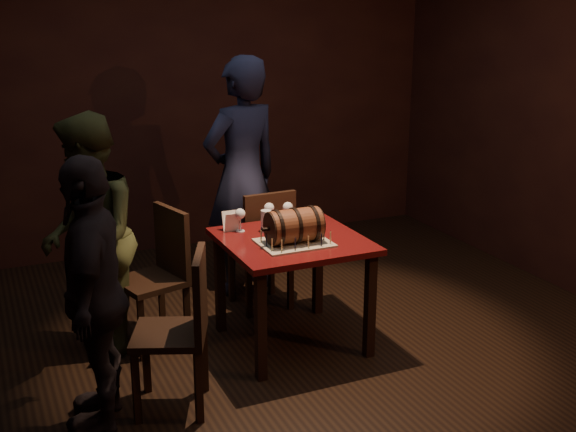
% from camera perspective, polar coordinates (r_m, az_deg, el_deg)
% --- Properties ---
extents(room_shell, '(5.04, 5.04, 2.80)m').
position_cam_1_polar(room_shell, '(4.36, 0.26, 5.51)').
color(room_shell, black).
rests_on(room_shell, ground).
extents(pub_table, '(0.90, 0.90, 0.75)m').
position_cam_1_polar(pub_table, '(4.76, 0.33, -3.02)').
color(pub_table, '#430B0D').
rests_on(pub_table, ground).
extents(cake_board, '(0.45, 0.35, 0.01)m').
position_cam_1_polar(cake_board, '(4.61, 0.49, -2.14)').
color(cake_board, '#A69E86').
rests_on(cake_board, pub_table).
extents(barrel_cake, '(0.40, 0.23, 0.23)m').
position_cam_1_polar(barrel_cake, '(4.58, 0.49, -0.77)').
color(barrel_cake, brown).
rests_on(barrel_cake, cake_board).
extents(birthday_candles, '(0.40, 0.30, 0.09)m').
position_cam_1_polar(birthday_candles, '(4.60, 0.50, -1.58)').
color(birthday_candles, '#D9C681').
rests_on(birthday_candles, cake_board).
extents(wine_glass_left, '(0.07, 0.07, 0.16)m').
position_cam_1_polar(wine_glass_left, '(4.84, -3.81, 0.09)').
color(wine_glass_left, silver).
rests_on(wine_glass_left, pub_table).
extents(wine_glass_mid, '(0.07, 0.07, 0.16)m').
position_cam_1_polar(wine_glass_mid, '(4.97, -1.50, 0.56)').
color(wine_glass_mid, silver).
rests_on(wine_glass_mid, pub_table).
extents(wine_glass_right, '(0.07, 0.07, 0.16)m').
position_cam_1_polar(wine_glass_right, '(4.98, -0.02, 0.62)').
color(wine_glass_right, silver).
rests_on(wine_glass_right, pub_table).
extents(pint_of_ale, '(0.07, 0.07, 0.15)m').
position_cam_1_polar(pint_of_ale, '(4.83, -1.73, -0.44)').
color(pint_of_ale, silver).
rests_on(pint_of_ale, pub_table).
extents(menu_card, '(0.10, 0.05, 0.13)m').
position_cam_1_polar(menu_card, '(4.87, -4.54, -0.47)').
color(menu_card, white).
rests_on(menu_card, pub_table).
extents(chair_back, '(0.42, 0.42, 0.93)m').
position_cam_1_polar(chair_back, '(5.33, -1.87, -2.18)').
color(chair_back, black).
rests_on(chair_back, ground).
extents(chair_left_rear, '(0.49, 0.49, 0.93)m').
position_cam_1_polar(chair_left_rear, '(4.91, -10.06, -4.13)').
color(chair_left_rear, black).
rests_on(chair_left_rear, ground).
extents(chair_left_front, '(0.52, 0.52, 0.93)m').
position_cam_1_polar(chair_left_front, '(4.10, -8.28, -8.34)').
color(chair_left_front, black).
rests_on(chair_left_front, ground).
extents(person_back, '(0.77, 0.61, 1.86)m').
position_cam_1_polar(person_back, '(5.61, -3.66, 3.08)').
color(person_back, '#1A1C34').
rests_on(person_back, ground).
extents(person_left_rear, '(0.71, 0.85, 1.59)m').
position_cam_1_polar(person_left_rear, '(4.74, -15.44, -1.72)').
color(person_left_rear, '#383E1F').
rests_on(person_left_rear, ground).
extents(person_left_front, '(0.62, 0.95, 1.51)m').
position_cam_1_polar(person_left_front, '(3.97, -15.07, -5.93)').
color(person_left_front, black).
rests_on(person_left_front, ground).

